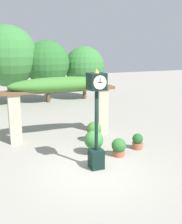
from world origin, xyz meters
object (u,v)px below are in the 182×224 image
(potted_plant_far_left, at_px, (138,141))
(potted_plant_far_right, at_px, (94,130))
(pedestal_clock, at_px, (96,118))
(potted_plant_near_left, at_px, (94,141))
(potted_plant_near_right, at_px, (119,147))

(potted_plant_far_left, distance_m, potted_plant_far_right, 2.02)
(potted_plant_far_right, bearing_deg, potted_plant_far_left, -47.65)
(pedestal_clock, xyz_separation_m, potted_plant_far_right, (0.96, 2.59, -1.30))
(potted_plant_near_left, xyz_separation_m, potted_plant_far_left, (1.93, -0.10, -0.23))
(potted_plant_far_left, bearing_deg, potted_plant_near_left, 177.11)
(pedestal_clock, height_order, potted_plant_far_right, pedestal_clock)
(potted_plant_near_left, height_order, potted_plant_far_left, potted_plant_near_left)
(potted_plant_far_right, bearing_deg, potted_plant_near_left, -112.37)
(potted_plant_near_left, bearing_deg, potted_plant_far_right, 67.63)
(potted_plant_near_right, relative_size, potted_plant_far_left, 1.10)
(pedestal_clock, bearing_deg, potted_plant_far_left, 25.35)
(potted_plant_near_left, distance_m, potted_plant_far_right, 1.50)
(potted_plant_far_left, relative_size, potted_plant_far_right, 0.72)
(potted_plant_far_left, height_order, potted_plant_far_right, potted_plant_far_right)
(potted_plant_near_left, relative_size, potted_plant_near_right, 1.36)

